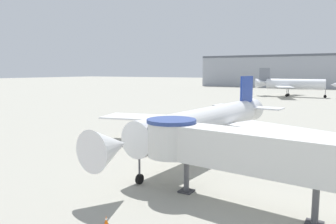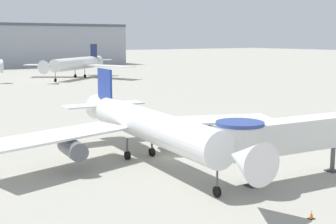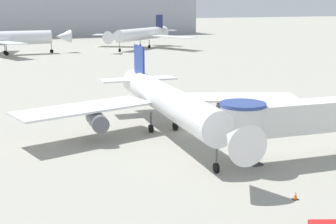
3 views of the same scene
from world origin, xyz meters
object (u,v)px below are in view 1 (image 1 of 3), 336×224
(traffic_cone_near_nose, at_px, (106,221))
(background_jet_gray_tail, at_px, (294,84))
(jet_bridge, at_px, (252,151))
(main_airplane, at_px, (207,122))

(traffic_cone_near_nose, relative_size, background_jet_gray_tail, 0.02)
(jet_bridge, relative_size, background_jet_gray_tail, 0.67)
(main_airplane, height_order, jet_bridge, main_airplane)
(jet_bridge, distance_m, background_jet_gray_tail, 110.16)
(main_airplane, height_order, traffic_cone_near_nose, main_airplane)
(main_airplane, distance_m, jet_bridge, 15.23)
(main_airplane, xyz_separation_m, jet_bridge, (8.79, -12.43, 0.34))
(traffic_cone_near_nose, bearing_deg, main_airplane, 94.69)
(jet_bridge, relative_size, traffic_cone_near_nose, 31.23)
(jet_bridge, bearing_deg, main_airplane, 130.96)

